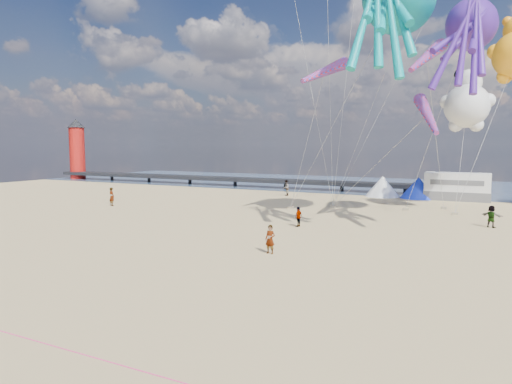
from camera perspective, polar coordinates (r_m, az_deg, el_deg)
name	(u,v)px	position (r m, az deg, el deg)	size (l,w,h in m)	color
ground	(220,309)	(17.58, -4.54, -14.35)	(120.00, 120.00, 0.00)	#D5B77B
water	(417,186)	(69.87, 19.50, 0.66)	(120.00, 120.00, 0.00)	#3B5270
pier	(212,178)	(68.83, -5.54, 1.72)	(60.00, 3.00, 0.50)	black
lighthouse	(77,153)	(86.87, -21.45, 4.53)	(2.60, 2.60, 9.00)	#A5140F
motorhome_0	(457,187)	(54.34, 23.84, 0.62)	(6.60, 2.50, 3.00)	silver
tent_white	(382,186)	(55.32, 15.53, 0.69)	(4.00, 4.00, 2.40)	white
tent_blue	(418,188)	(54.70, 19.64, 0.50)	(4.00, 4.00, 2.40)	#1933CC
rope_line	(126,366)	(13.89, -16.00, -20.23)	(0.03, 0.03, 34.00)	#F2338C
standing_person	(270,239)	(25.59, 1.78, -5.94)	(0.59, 0.39, 1.62)	tan
beachgoer_1	(286,188)	(54.31, 3.77, 0.51)	(0.90, 0.59, 1.85)	#7F6659
beachgoer_3	(298,217)	(34.03, 5.33, -3.09)	(0.96, 0.55, 1.49)	#7F6659
beachgoer_4	(491,216)	(37.72, 27.35, -2.73)	(0.96, 0.40, 1.64)	#7F6659
beachgoer_5	(112,197)	(47.49, -17.58, -0.56)	(1.70, 0.54, 1.83)	#7F6659
sandbag_a	(291,207)	(43.63, 4.36, -1.92)	(0.50, 0.35, 0.22)	gray
sandbag_b	(405,209)	(44.42, 18.18, -2.06)	(0.50, 0.35, 0.22)	gray
sandbag_c	(455,214)	(43.22, 23.61, -2.48)	(0.50, 0.35, 0.22)	gray
sandbag_d	(444,208)	(46.46, 22.41, -1.87)	(0.50, 0.35, 0.22)	gray
sandbag_e	(333,207)	(44.66, 9.59, -1.80)	(0.50, 0.35, 0.22)	gray
kite_octopus_purple	(471,25)	(38.87, 25.33, 18.34)	(3.68, 8.58, 9.81)	#471E89
kite_panda	(467,106)	(44.21, 24.86, 9.74)	(4.59, 4.32, 6.48)	silver
windsock_left	(325,72)	(39.23, 8.58, 14.65)	(1.10, 6.06, 6.06)	red
windsock_mid	(427,57)	(35.66, 20.55, 15.52)	(1.00, 5.79, 5.79)	red
windsock_right	(427,115)	(32.42, 20.65, 9.01)	(0.90, 5.31, 5.31)	red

